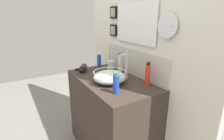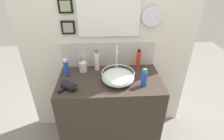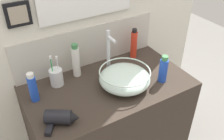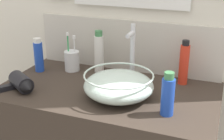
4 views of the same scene
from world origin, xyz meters
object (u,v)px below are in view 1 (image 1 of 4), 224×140
faucet (126,64)px  toothbrush_cup (111,65)px  hair_drier (83,69)px  shampoo_bottle (116,84)px  glass_bowl_sink (110,77)px  soap_dispenser (148,75)px  spray_bottle (120,63)px  lotion_bottle (99,60)px

faucet → toothbrush_cup: 0.36m
hair_drier → shampoo_bottle: bearing=1.6°
glass_bowl_sink → toothbrush_cup: size_ratio=1.47×
glass_bowl_sink → soap_dispenser: size_ratio=1.41×
hair_drier → spray_bottle: bearing=55.2°
hair_drier → spray_bottle: 0.42m
faucet → hair_drier: size_ratio=1.44×
hair_drier → lotion_bottle: bearing=104.4°
glass_bowl_sink → lotion_bottle: (-0.50, 0.15, 0.03)m
faucet → shampoo_bottle: (0.23, -0.26, -0.08)m
shampoo_bottle → toothbrush_cup: bearing=152.7°
hair_drier → glass_bowl_sink: bearing=12.1°
toothbrush_cup → shampoo_bottle: 0.64m
hair_drier → lotion_bottle: (-0.06, 0.24, 0.05)m
glass_bowl_sink → soap_dispenser: 0.35m
faucet → shampoo_bottle: 0.35m
faucet → lotion_bottle: 0.51m
lotion_bottle → hair_drier: bearing=-75.6°
hair_drier → soap_dispenser: size_ratio=0.92×
lotion_bottle → soap_dispenser: soap_dispenser is taller
toothbrush_cup → shampoo_bottle: (0.57, -0.29, 0.03)m
faucet → spray_bottle: (-0.20, 0.06, -0.05)m
glass_bowl_sink → faucet: size_ratio=1.06×
toothbrush_cup → spray_bottle: size_ratio=0.93×
toothbrush_cup → soap_dispenser: size_ratio=0.96×
glass_bowl_sink → shampoo_bottle: size_ratio=1.71×
faucet → hair_drier: (-0.44, -0.28, -0.12)m
toothbrush_cup → soap_dispenser: 0.58m
hair_drier → spray_bottle: (0.24, 0.34, 0.07)m
lotion_bottle → soap_dispenser: bearing=8.1°
faucet → toothbrush_cup: faucet is taller
glass_bowl_sink → soap_dispenser: soap_dispenser is taller
lotion_bottle → shampoo_bottle: bearing=-17.0°
glass_bowl_sink → toothbrush_cup: toothbrush_cup is taller
faucet → soap_dispenser: bearing=15.7°
glass_bowl_sink → hair_drier: bearing=-167.9°
soap_dispenser → shampoo_bottle: 0.33m
glass_bowl_sink → faucet: (-0.00, 0.19, 0.10)m
spray_bottle → lotion_bottle: (-0.30, -0.10, -0.02)m
spray_bottle → faucet: bearing=-17.9°
glass_bowl_sink → hair_drier: (-0.44, -0.09, -0.02)m
hair_drier → spray_bottle: size_ratio=0.89×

